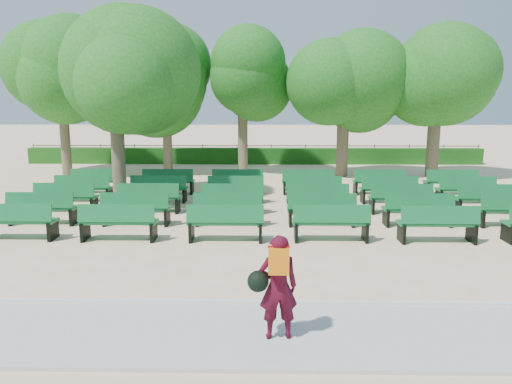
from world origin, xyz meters
TOP-DOWN VIEW (x-y plane):
  - ground at (0.00, 0.00)m, footprint 120.00×120.00m
  - paving at (0.00, -7.40)m, footprint 30.00×2.20m
  - curb at (0.00, -6.25)m, footprint 30.00×0.12m
  - hedge at (0.00, 14.00)m, footprint 26.00×0.70m
  - fence at (0.00, 14.40)m, footprint 26.00×0.10m
  - tree_line at (0.00, 10.00)m, footprint 21.80×6.80m
  - bench_array at (0.96, 1.26)m, footprint 2.01×0.74m
  - tree_among at (-4.44, 2.46)m, footprint 4.32×4.32m
  - person at (0.83, -7.57)m, footprint 0.77×0.48m

SIDE VIEW (x-z plane):
  - ground at x=0.00m, z-range 0.00..0.00m
  - fence at x=0.00m, z-range -0.51..0.51m
  - tree_line at x=0.00m, z-range -3.52..3.52m
  - paving at x=0.00m, z-range 0.00..0.06m
  - curb at x=0.00m, z-range 0.00..0.10m
  - bench_array at x=0.96m, z-range -0.52..0.73m
  - hedge at x=0.00m, z-range 0.00..0.90m
  - person at x=0.83m, z-range 0.09..1.70m
  - tree_among at x=-4.44m, z-range 0.98..6.85m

